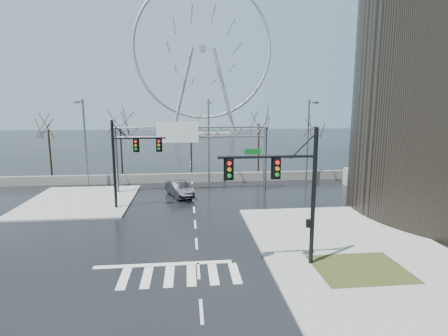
{
  "coord_description": "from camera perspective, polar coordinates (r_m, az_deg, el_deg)",
  "views": [
    {
      "loc": [
        -0.49,
        -22.39,
        9.01
      ],
      "look_at": [
        2.56,
        6.6,
        4.0
      ],
      "focal_mm": 28.0,
      "sensor_mm": 36.0,
      "label": 1
    }
  ],
  "objects": [
    {
      "name": "tree_far_left",
      "position": [
        49.7,
        -26.72,
        4.75
      ],
      "size": [
        3.5,
        3.5,
        7.0
      ],
      "color": "black",
      "rests_on": "ground"
    },
    {
      "name": "sign_gantry",
      "position": [
        37.54,
        -5.82,
        3.85
      ],
      "size": [
        16.36,
        0.4,
        7.6
      ],
      "color": "slate",
      "rests_on": "ground"
    },
    {
      "name": "tree_center",
      "position": [
        47.05,
        -5.41,
        5.03
      ],
      "size": [
        3.25,
        3.25,
        6.5
      ],
      "color": "black",
      "rests_on": "ground"
    },
    {
      "name": "sidewalk_right_ext",
      "position": [
        28.01,
        16.56,
        -9.27
      ],
      "size": [
        12.0,
        10.0,
        0.15
      ],
      "primitive_type": "cube",
      "color": "gray",
      "rests_on": "ground"
    },
    {
      "name": "car",
      "position": [
        36.39,
        -7.34,
        -3.41
      ],
      "size": [
        3.19,
        4.97,
        1.55
      ],
      "primitive_type": "imported",
      "rotation": [
        0.0,
        0.0,
        0.36
      ],
      "color": "black",
      "rests_on": "ground"
    },
    {
      "name": "signal_mast_far",
      "position": [
        32.08,
        -15.62,
        1.91
      ],
      "size": [
        4.72,
        0.41,
        8.0
      ],
      "color": "black",
      "rests_on": "ground"
    },
    {
      "name": "tree_right",
      "position": [
        46.94,
        5.7,
        6.29
      ],
      "size": [
        3.9,
        3.9,
        7.8
      ],
      "color": "black",
      "rests_on": "ground"
    },
    {
      "name": "ground",
      "position": [
        24.14,
        -4.51,
        -12.2
      ],
      "size": [
        260.0,
        260.0,
        0.0
      ],
      "primitive_type": "plane",
      "color": "black",
      "rests_on": "ground"
    },
    {
      "name": "streetlight_mid",
      "position": [
        40.74,
        -2.5,
        5.35
      ],
      "size": [
        0.5,
        2.55,
        10.0
      ],
      "color": "slate",
      "rests_on": "ground"
    },
    {
      "name": "sidewalk_near",
      "position": [
        19.21,
        29.88,
        -19.35
      ],
      "size": [
        12.0,
        12.0,
        0.15
      ],
      "primitive_type": "cube",
      "color": "gray",
      "rests_on": "ground"
    },
    {
      "name": "grass_strip",
      "position": [
        21.7,
        21.32,
        -15.04
      ],
      "size": [
        5.0,
        4.0,
        0.02
      ],
      "primitive_type": "cube",
      "color": "#2E3616",
      "rests_on": "sidewalk_near"
    },
    {
      "name": "streetlight_right",
      "position": [
        43.17,
        13.68,
        5.33
      ],
      "size": [
        0.5,
        2.55,
        10.0
      ],
      "color": "slate",
      "rests_on": "ground"
    },
    {
      "name": "streetlight_left",
      "position": [
        42.27,
        -21.87,
        4.82
      ],
      "size": [
        0.5,
        2.55,
        10.0
      ],
      "color": "slate",
      "rests_on": "ground"
    },
    {
      "name": "barrier_wall",
      "position": [
        43.23,
        -5.25,
        -1.58
      ],
      "size": [
        52.0,
        0.5,
        1.1
      ],
      "primitive_type": "cube",
      "color": "slate",
      "rests_on": "ground"
    },
    {
      "name": "tree_left",
      "position": [
        46.77,
        -16.56,
        5.63
      ],
      "size": [
        3.75,
        3.75,
        7.5
      ],
      "color": "black",
      "rests_on": "ground"
    },
    {
      "name": "ferris_wheel",
      "position": [
        118.76,
        -3.47,
        18.03
      ],
      "size": [
        45.0,
        6.0,
        50.91
      ],
      "color": "gray",
      "rests_on": "ground"
    },
    {
      "name": "signal_mast_near",
      "position": [
        19.63,
        10.81,
        -2.59
      ],
      "size": [
        5.52,
        0.41,
        8.0
      ],
      "color": "black",
      "rests_on": "ground"
    },
    {
      "name": "sidewalk_far",
      "position": [
        37.05,
        -22.38,
        -4.95
      ],
      "size": [
        10.0,
        12.0,
        0.15
      ],
      "primitive_type": "cube",
      "color": "gray",
      "rests_on": "ground"
    },
    {
      "name": "tree_far_right",
      "position": [
        49.7,
        14.67,
        5.29
      ],
      "size": [
        3.4,
        3.4,
        6.8
      ],
      "color": "black",
      "rests_on": "ground"
    }
  ]
}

